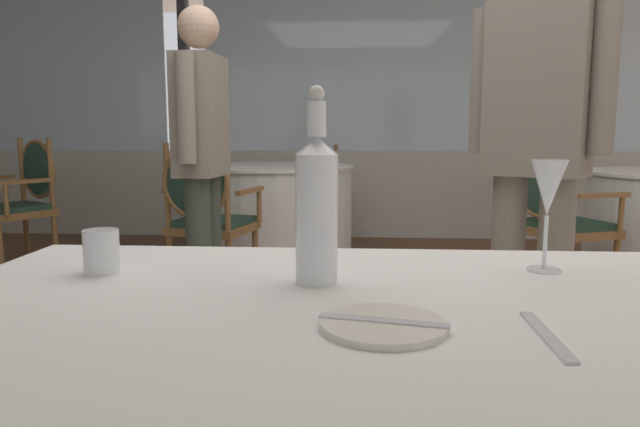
# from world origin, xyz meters

# --- Properties ---
(ground_plane) EXTENTS (13.93, 13.93, 0.00)m
(ground_plane) POSITION_xyz_m (0.00, 0.00, 0.00)
(ground_plane) COLOR brown
(window_wall_far) EXTENTS (10.71, 0.14, 2.60)m
(window_wall_far) POSITION_xyz_m (-0.00, 3.58, 1.04)
(window_wall_far) COLOR beige
(window_wall_far) RESTS_ON ground_plane
(side_plate) EXTENTS (0.17, 0.17, 0.01)m
(side_plate) POSITION_xyz_m (0.04, -1.36, 0.77)
(side_plate) COLOR silver
(side_plate) RESTS_ON foreground_table
(butter_knife) EXTENTS (0.18, 0.06, 0.00)m
(butter_knife) POSITION_xyz_m (0.04, -1.36, 0.78)
(butter_knife) COLOR silver
(butter_knife) RESTS_ON foreground_table
(dinner_fork) EXTENTS (0.02, 0.19, 0.00)m
(dinner_fork) POSITION_xyz_m (0.25, -1.38, 0.77)
(dinner_fork) COLOR silver
(dinner_fork) RESTS_ON foreground_table
(water_bottle) EXTENTS (0.07, 0.07, 0.34)m
(water_bottle) POSITION_xyz_m (-0.07, -1.12, 0.91)
(water_bottle) COLOR white
(water_bottle) RESTS_ON foreground_table
(wine_glass) EXTENTS (0.07, 0.07, 0.21)m
(wine_glass) POSITION_xyz_m (0.36, -1.01, 0.92)
(wine_glass) COLOR white
(wine_glass) RESTS_ON foreground_table
(water_tumbler) EXTENTS (0.07, 0.07, 0.08)m
(water_tumbler) POSITION_xyz_m (-0.48, -1.08, 0.81)
(water_tumbler) COLOR white
(water_tumbler) RESTS_ON foreground_table
(background_table_0) EXTENTS (1.32, 1.32, 0.77)m
(background_table_0) POSITION_xyz_m (-0.68, 2.46, 0.38)
(background_table_0) COLOR white
(background_table_0) RESTS_ON ground_plane
(dining_chair_0_0) EXTENTS (0.61, 0.56, 0.96)m
(dining_chair_0_0) POSITION_xyz_m (-0.93, 1.40, 0.56)
(dining_chair_0_0) COLOR olive
(dining_chair_0_0) RESTS_ON ground_plane
(dining_chair_0_1) EXTENTS (0.61, 0.56, 0.91)m
(dining_chair_0_1) POSITION_xyz_m (-0.43, 3.51, 0.53)
(dining_chair_0_1) COLOR olive
(dining_chair_0_1) RESTS_ON ground_plane
(dining_chair_1_1) EXTENTS (0.60, 0.63, 0.96)m
(dining_chair_1_1) POSITION_xyz_m (1.21, 1.46, 0.56)
(dining_chair_1_1) COLOR olive
(dining_chair_1_1) RESTS_ON ground_plane
(dining_chair_2_1) EXTENTS (0.65, 0.63, 0.99)m
(dining_chair_2_1) POSITION_xyz_m (-2.45, 1.98, 0.58)
(dining_chair_2_1) COLOR olive
(dining_chair_2_1) RESTS_ON ground_plane
(diner_person_0) EXTENTS (0.22, 0.53, 1.65)m
(diner_person_0) POSITION_xyz_m (-0.79, 0.81, 0.94)
(diner_person_0) COLOR #424C42
(diner_person_0) RESTS_ON ground_plane
(diner_person_1) EXTENTS (0.45, 0.37, 1.77)m
(diner_person_1) POSITION_xyz_m (0.67, 0.12, 1.02)
(diner_person_1) COLOR gray
(diner_person_1) RESTS_ON ground_plane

